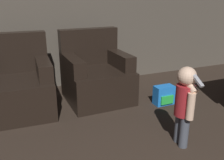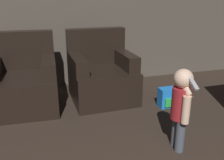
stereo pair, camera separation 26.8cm
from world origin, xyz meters
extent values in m
cube|color=#51493F|center=(0.00, 4.50, 1.30)|extent=(8.40, 0.05, 2.60)
cube|color=black|center=(-0.79, 3.73, 0.22)|extent=(0.86, 0.85, 0.44)
cube|color=black|center=(-0.77, 4.06, 0.69)|extent=(0.83, 0.20, 0.50)
cube|color=black|center=(-0.46, 3.71, 0.54)|extent=(0.19, 0.66, 0.20)
cube|color=black|center=(0.24, 3.73, 0.22)|extent=(0.84, 0.83, 0.44)
cube|color=black|center=(0.23, 4.06, 0.69)|extent=(0.82, 0.18, 0.50)
cube|color=black|center=(-0.09, 3.72, 0.54)|extent=(0.18, 0.66, 0.20)
cube|color=black|center=(0.57, 3.74, 0.54)|extent=(0.18, 0.66, 0.20)
cylinder|color=#474C56|center=(0.62, 2.45, 0.16)|extent=(0.09, 0.09, 0.31)
cylinder|color=#474C56|center=(0.61, 2.35, 0.16)|extent=(0.09, 0.09, 0.31)
cylinder|color=maroon|center=(0.62, 2.40, 0.46)|extent=(0.17, 0.17, 0.30)
sphere|color=beige|center=(0.62, 2.40, 0.70)|extent=(0.17, 0.17, 0.17)
cylinder|color=beige|center=(0.60, 2.30, 0.45)|extent=(0.07, 0.07, 0.25)
cylinder|color=beige|center=(0.63, 2.40, 0.64)|extent=(0.07, 0.25, 0.19)
cube|color=#99999E|center=(0.63, 2.29, 0.70)|extent=(0.04, 0.16, 0.10)
cube|color=blue|center=(1.00, 3.26, 0.13)|extent=(0.26, 0.14, 0.25)
cube|color=green|center=(1.00, 3.18, 0.09)|extent=(0.18, 0.02, 0.11)
camera|label=1|loc=(-0.81, 0.72, 1.39)|focal=40.00mm
camera|label=2|loc=(-0.56, 0.63, 1.39)|focal=40.00mm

